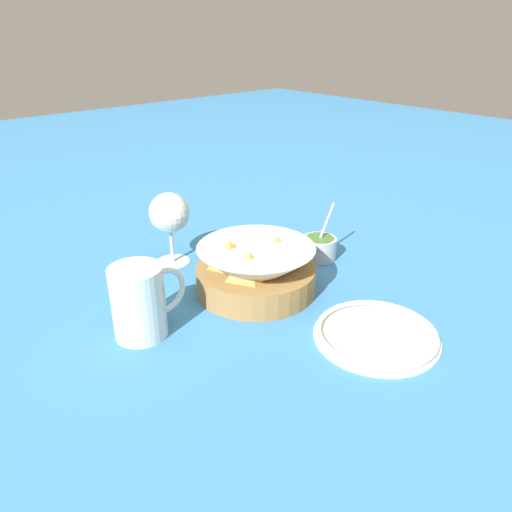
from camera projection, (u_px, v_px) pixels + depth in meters
name	position (u px, v px, depth m)	size (l,w,h in m)	color
ground_plane	(251.00, 287.00, 0.89)	(4.00, 4.00, 0.00)	teal
food_basket	(255.00, 270.00, 0.86)	(0.21, 0.21, 0.10)	olive
sauce_cup	(318.00, 246.00, 0.99)	(0.07, 0.07, 0.11)	#B7B7BC
wine_glass	(169.00, 215.00, 0.94)	(0.08, 0.08, 0.14)	silver
beer_mug	(140.00, 304.00, 0.73)	(0.12, 0.08, 0.11)	silver
side_plate	(376.00, 334.00, 0.74)	(0.19, 0.19, 0.01)	white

